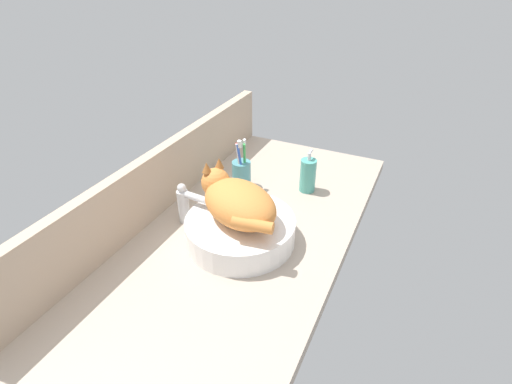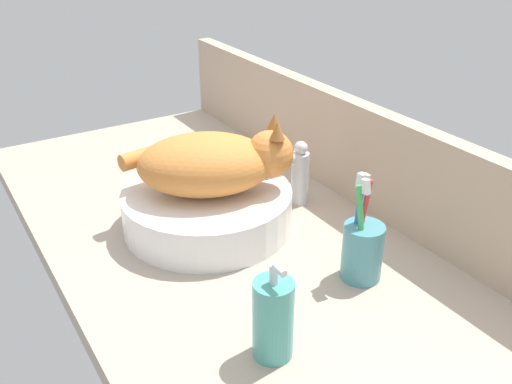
# 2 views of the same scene
# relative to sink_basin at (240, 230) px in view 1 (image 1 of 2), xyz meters

# --- Properties ---
(ground_plane) EXTENTS (1.32, 0.63, 0.04)m
(ground_plane) POSITION_rel_sink_basin_xyz_m (0.04, 0.02, -0.06)
(ground_plane) COLOR #B2A08E
(backsplash_panel) EXTENTS (1.32, 0.04, 0.21)m
(backsplash_panel) POSITION_rel_sink_basin_xyz_m (0.04, 0.32, 0.07)
(backsplash_panel) COLOR tan
(backsplash_panel) RESTS_ON ground_plane
(sink_basin) EXTENTS (0.32, 0.32, 0.08)m
(sink_basin) POSITION_rel_sink_basin_xyz_m (0.00, 0.00, 0.00)
(sink_basin) COLOR white
(sink_basin) RESTS_ON ground_plane
(cat) EXTENTS (0.26, 0.30, 0.14)m
(cat) POSITION_rel_sink_basin_xyz_m (0.01, 0.01, 0.10)
(cat) COLOR orange
(cat) RESTS_ON sink_basin
(faucet) EXTENTS (0.04, 0.12, 0.14)m
(faucet) POSITION_rel_sink_basin_xyz_m (0.01, 0.19, 0.04)
(faucet) COLOR silver
(faucet) RESTS_ON ground_plane
(soap_dispenser) EXTENTS (0.06, 0.06, 0.15)m
(soap_dispenser) POSITION_rel_sink_basin_xyz_m (0.36, -0.09, 0.02)
(soap_dispenser) COLOR teal
(soap_dispenser) RESTS_ON ground_plane
(toothbrush_cup) EXTENTS (0.07, 0.07, 0.19)m
(toothbrush_cup) POSITION_rel_sink_basin_xyz_m (0.28, 0.14, 0.02)
(toothbrush_cup) COLOR teal
(toothbrush_cup) RESTS_ON ground_plane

